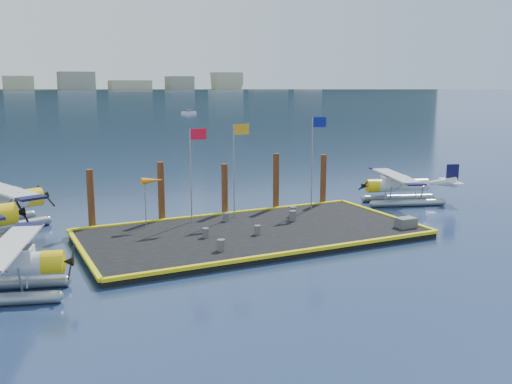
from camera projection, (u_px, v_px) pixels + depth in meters
ground at (252, 237)px, 34.61m from camera, size 4000.00×4000.00×0.00m
dock at (252, 234)px, 34.58m from camera, size 20.00×10.00×0.40m
dock_bumpers at (252, 230)px, 34.52m from camera, size 20.25×10.25×0.18m
far_backdrop at (71, 84)px, 1671.10m from camera, size 3050.00×2050.00×810.00m
seaplane_a at (1, 268)px, 24.62m from camera, size 8.06×8.64×3.09m
seaplane_d at (399, 187)px, 44.02m from camera, size 7.94×8.47×3.04m
drum_0 at (206, 233)px, 33.04m from camera, size 0.39×0.39×0.55m
drum_1 at (257, 230)px, 33.68m from camera, size 0.39×0.39×0.55m
drum_2 at (293, 216)px, 37.12m from camera, size 0.46×0.46×0.65m
drum_3 at (221, 245)px, 30.40m from camera, size 0.44×0.44×0.62m
drum_4 at (293, 212)px, 38.34m from camera, size 0.45×0.45×0.64m
drum_5 at (226, 217)px, 36.97m from camera, size 0.39×0.39×0.55m
crate at (406, 223)px, 35.36m from camera, size 1.22×0.81×0.61m
flagpole_red at (194, 160)px, 36.16m from camera, size 1.14×0.08×6.00m
flagpole_yellow at (237, 156)px, 37.43m from camera, size 1.14×0.08×6.20m
flagpole_blue at (315, 149)px, 39.97m from camera, size 1.14×0.08×6.50m
windsock at (152, 182)px, 35.21m from camera, size 1.40×0.44×3.12m
piling_0 at (91, 201)px, 35.36m from camera, size 0.44×0.44×4.00m
piling_1 at (161, 194)px, 37.27m from camera, size 0.44×0.44×4.20m
piling_2 at (225, 191)px, 39.24m from camera, size 0.44×0.44×3.80m
piling_3 at (276, 183)px, 40.92m from camera, size 0.44×0.44×4.30m
piling_4 at (323, 181)px, 42.66m from camera, size 0.44×0.44×4.00m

